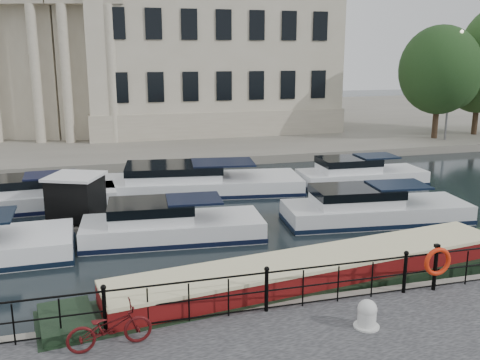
% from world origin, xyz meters
% --- Properties ---
extents(ground_plane, '(160.00, 160.00, 0.00)m').
position_xyz_m(ground_plane, '(0.00, 0.00, 0.00)').
color(ground_plane, black).
rests_on(ground_plane, ground).
extents(far_bank, '(120.00, 42.00, 0.55)m').
position_xyz_m(far_bank, '(0.00, 39.00, 0.28)').
color(far_bank, '#6B665B').
rests_on(far_bank, ground_plane).
extents(railing, '(24.14, 0.14, 1.22)m').
position_xyz_m(railing, '(0.00, -2.25, 1.20)').
color(railing, black).
rests_on(railing, near_quay).
extents(civic_building, '(53.55, 31.84, 16.85)m').
position_xyz_m(civic_building, '(-1.00, 34.71, 7.04)').
color(civic_building, '#ADA38C').
rests_on(civic_building, far_bank).
extents(bicycle, '(1.96, 0.89, 1.00)m').
position_xyz_m(bicycle, '(-3.92, -2.95, 1.05)').
color(bicycle, '#450C0D').
rests_on(bicycle, near_quay).
extents(mooring_bollard, '(0.63, 0.63, 0.70)m').
position_xyz_m(mooring_bollard, '(2.07, -3.69, 0.88)').
color(mooring_bollard, silver).
rests_on(mooring_bollard, near_quay).
extents(life_ring_post, '(0.82, 0.21, 1.34)m').
position_xyz_m(life_ring_post, '(4.90, -2.39, 1.39)').
color(life_ring_post, black).
rests_on(life_ring_post, near_quay).
extents(narrowboat, '(15.81, 4.22, 1.57)m').
position_xyz_m(narrowboat, '(2.14, -0.66, 0.37)').
color(narrowboat, black).
rests_on(narrowboat, ground_plane).
extents(harbour_hut, '(3.51, 3.28, 2.17)m').
position_xyz_m(harbour_hut, '(-4.80, 8.33, 0.95)').
color(harbour_hut, '#6B665B').
rests_on(harbour_hut, ground_plane).
extents(cabin_cruisers, '(26.68, 10.95, 1.99)m').
position_xyz_m(cabin_cruisers, '(-0.33, 8.61, 0.37)').
color(cabin_cruisers, white).
rests_on(cabin_cruisers, ground_plane).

